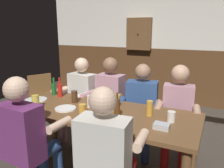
{
  "coord_description": "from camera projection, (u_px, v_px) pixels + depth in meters",
  "views": [
    {
      "loc": [
        1.11,
        -2.16,
        1.62
      ],
      "look_at": [
        0.0,
        0.13,
        0.99
      ],
      "focal_mm": 36.02,
      "sensor_mm": 36.0,
      "label": 1
    }
  ],
  "objects": [
    {
      "name": "ground_plane",
      "position": [
        107.0,
        165.0,
        2.75
      ],
      "size": [
        6.96,
        6.96,
        0.0
      ],
      "primitive_type": "plane",
      "color": "#423A33"
    },
    {
      "name": "back_wall_upper",
      "position": [
        167.0,
        20.0,
        4.79
      ],
      "size": [
        5.8,
        0.12,
        1.22
      ],
      "primitive_type": "cube",
      "color": "silver"
    },
    {
      "name": "back_wall_wainscot",
      "position": [
        164.0,
        75.0,
        5.08
      ],
      "size": [
        5.8,
        0.12,
        1.19
      ],
      "primitive_type": "cube",
      "color": "brown",
      "rests_on": "ground_plane"
    },
    {
      "name": "dining_table",
      "position": [
        101.0,
        119.0,
        2.46
      ],
      "size": [
        2.07,
        0.83,
        0.76
      ],
      "color": "brown",
      "rests_on": "ground_plane"
    },
    {
      "name": "person_0",
      "position": [
        80.0,
        95.0,
        3.32
      ],
      "size": [
        0.57,
        0.55,
        1.21
      ],
      "rotation": [
        0.0,
        0.0,
        3.02
      ],
      "color": "silver",
      "rests_on": "ground_plane"
    },
    {
      "name": "person_1",
      "position": [
        108.0,
        98.0,
        3.11
      ],
      "size": [
        0.51,
        0.53,
        1.25
      ],
      "rotation": [
        0.0,
        0.0,
        3.11
      ],
      "color": "#B78493",
      "rests_on": "ground_plane"
    },
    {
      "name": "person_2",
      "position": [
        141.0,
        105.0,
        2.92
      ],
      "size": [
        0.58,
        0.58,
        1.19
      ],
      "rotation": [
        0.0,
        0.0,
        3.31
      ],
      "color": "#2D4C84",
      "rests_on": "ground_plane"
    },
    {
      "name": "person_3",
      "position": [
        177.0,
        110.0,
        2.71
      ],
      "size": [
        0.53,
        0.53,
        1.21
      ],
      "rotation": [
        0.0,
        0.0,
        3.27
      ],
      "color": "#B78493",
      "rests_on": "ground_plane"
    },
    {
      "name": "person_4",
      "position": [
        27.0,
        134.0,
        2.06
      ],
      "size": [
        0.54,
        0.52,
        1.23
      ],
      "rotation": [
        0.0,
        0.0,
        -0.05
      ],
      "color": "#6B2D66",
      "rests_on": "ground_plane"
    },
    {
      "name": "person_5",
      "position": [
        107.0,
        155.0,
        1.72
      ],
      "size": [
        0.55,
        0.55,
        1.24
      ],
      "rotation": [
        0.0,
        0.0,
        0.09
      ],
      "color": "silver",
      "rests_on": "ground_plane"
    },
    {
      "name": "chair_empty_near_left",
      "position": [
        44.0,
        99.0,
        3.75
      ],
      "size": [
        0.59,
        0.59,
        0.88
      ],
      "rotation": [
        0.0,
        0.0,
        -2.02
      ],
      "color": "brown",
      "rests_on": "ground_plane"
    },
    {
      "name": "condiment_caddy",
      "position": [
        162.0,
        126.0,
        1.98
      ],
      "size": [
        0.14,
        0.1,
        0.05
      ],
      "primitive_type": "cube",
      "color": "#B2B7BC",
      "rests_on": "dining_table"
    },
    {
      "name": "plate_0",
      "position": [
        36.0,
        100.0,
        2.77
      ],
      "size": [
        0.27,
        0.27,
        0.01
      ],
      "primitive_type": "cylinder",
      "color": "white",
      "rests_on": "dining_table"
    },
    {
      "name": "plate_1",
      "position": [
        66.0,
        108.0,
        2.47
      ],
      "size": [
        0.23,
        0.23,
        0.01
      ],
      "primitive_type": "cylinder",
      "color": "white",
      "rests_on": "dining_table"
    },
    {
      "name": "bottle_0",
      "position": [
        117.0,
        108.0,
        2.19
      ],
      "size": [
        0.06,
        0.06,
        0.26
      ],
      "color": "#593314",
      "rests_on": "dining_table"
    },
    {
      "name": "bottle_1",
      "position": [
        104.0,
        106.0,
        2.28
      ],
      "size": [
        0.06,
        0.06,
        0.26
      ],
      "color": "#195923",
      "rests_on": "dining_table"
    },
    {
      "name": "bottle_2",
      "position": [
        54.0,
        88.0,
        3.0
      ],
      "size": [
        0.07,
        0.07,
        0.23
      ],
      "color": "#195923",
      "rests_on": "dining_table"
    },
    {
      "name": "bottle_3",
      "position": [
        60.0,
        90.0,
        2.92
      ],
      "size": [
        0.07,
        0.07,
        0.25
      ],
      "color": "red",
      "rests_on": "dining_table"
    },
    {
      "name": "pint_glass_0",
      "position": [
        75.0,
        97.0,
        2.69
      ],
      "size": [
        0.07,
        0.07,
        0.14
      ],
      "primitive_type": "cylinder",
      "color": "#4C2D19",
      "rests_on": "dining_table"
    },
    {
      "name": "pint_glass_1",
      "position": [
        36.0,
        102.0,
        2.5
      ],
      "size": [
        0.08,
        0.08,
        0.15
      ],
      "primitive_type": "cylinder",
      "color": "#E5C64C",
      "rests_on": "dining_table"
    },
    {
      "name": "pint_glass_2",
      "position": [
        15.0,
        101.0,
        2.58
      ],
      "size": [
        0.07,
        0.07,
        0.12
      ],
      "primitive_type": "cylinder",
      "color": "white",
      "rests_on": "dining_table"
    },
    {
      "name": "pint_glass_3",
      "position": [
        90.0,
        101.0,
        2.52
      ],
      "size": [
        0.06,
        0.06,
        0.14
      ],
      "primitive_type": "cylinder",
      "color": "white",
      "rests_on": "dining_table"
    },
    {
      "name": "pint_glass_4",
      "position": [
        116.0,
        101.0,
        2.52
      ],
      "size": [
        0.08,
        0.08,
        0.15
      ],
      "primitive_type": "cylinder",
      "color": "#E5C64C",
      "rests_on": "dining_table"
    },
    {
      "name": "pint_glass_5",
      "position": [
        171.0,
        117.0,
        2.13
      ],
      "size": [
        0.08,
        0.08,
        0.1
      ],
      "primitive_type": "cylinder",
      "color": "white",
      "rests_on": "dining_table"
    },
    {
      "name": "pint_glass_6",
      "position": [
        150.0,
        108.0,
        2.28
      ],
      "size": [
        0.06,
        0.06,
        0.16
      ],
      "primitive_type": "cylinder",
      "color": "gold",
      "rests_on": "dining_table"
    },
    {
      "name": "pint_glass_7",
      "position": [
        82.0,
        109.0,
        2.33
      ],
      "size": [
        0.08,
        0.08,
        0.1
      ],
      "primitive_type": "cylinder",
      "color": "gold",
      "rests_on": "dining_table"
    },
    {
      "name": "wall_dart_cabinet",
      "position": [
        139.0,
        34.0,
        4.99
      ],
      "size": [
        0.56,
        0.15,
        0.7
      ],
      "color": "brown"
    }
  ]
}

